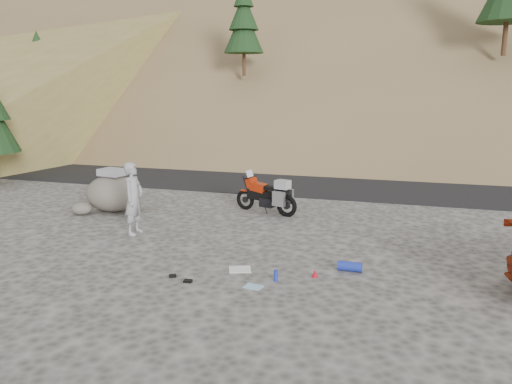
# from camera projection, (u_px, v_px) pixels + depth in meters

# --- Properties ---
(ground) EXTENTS (140.00, 140.00, 0.00)m
(ground) POSITION_uv_depth(u_px,v_px,m) (222.00, 245.00, 11.75)
(ground) COLOR #45423F
(ground) RESTS_ON ground
(road) EXTENTS (120.00, 7.00, 0.05)m
(road) POSITION_uv_depth(u_px,v_px,m) (300.00, 179.00, 20.19)
(road) COLOR black
(road) RESTS_ON ground
(hillside) EXTENTS (120.00, 73.00, 46.72)m
(hillside) POSITION_uv_depth(u_px,v_px,m) (370.00, 8.00, 47.80)
(hillside) COLOR brown
(hillside) RESTS_ON ground
(motorcycle) EXTENTS (2.03, 0.96, 1.24)m
(motorcycle) POSITION_uv_depth(u_px,v_px,m) (268.00, 196.00, 14.56)
(motorcycle) COLOR black
(motorcycle) RESTS_ON ground
(man) EXTENTS (0.44, 0.67, 1.82)m
(man) POSITION_uv_depth(u_px,v_px,m) (135.00, 234.00, 12.64)
(man) COLOR #9C9BA1
(man) RESTS_ON ground
(boulder) EXTENTS (2.08, 1.94, 1.26)m
(boulder) POSITION_uv_depth(u_px,v_px,m) (114.00, 193.00, 14.84)
(boulder) COLOR #555149
(boulder) RESTS_ON ground
(small_rock) EXTENTS (0.70, 0.65, 0.37)m
(small_rock) POSITION_uv_depth(u_px,v_px,m) (82.00, 208.00, 14.50)
(small_rock) COLOR #555149
(small_rock) RESTS_ON ground
(gear_white_cloth) EXTENTS (0.55, 0.52, 0.01)m
(gear_white_cloth) POSITION_uv_depth(u_px,v_px,m) (240.00, 269.00, 10.13)
(gear_white_cloth) COLOR white
(gear_white_cloth) RESTS_ON ground
(gear_blue_mat) EXTENTS (0.48, 0.20, 0.19)m
(gear_blue_mat) POSITION_uv_depth(u_px,v_px,m) (350.00, 266.00, 10.04)
(gear_blue_mat) COLOR #1B2FA7
(gear_blue_mat) RESTS_ON ground
(gear_bottle) EXTENTS (0.08, 0.08, 0.22)m
(gear_bottle) POSITION_uv_depth(u_px,v_px,m) (276.00, 276.00, 9.52)
(gear_bottle) COLOR #1B2FA7
(gear_bottle) RESTS_ON ground
(gear_funnel) EXTENTS (0.16, 0.16, 0.16)m
(gear_funnel) POSITION_uv_depth(u_px,v_px,m) (315.00, 273.00, 9.72)
(gear_funnel) COLOR red
(gear_funnel) RESTS_ON ground
(gear_glove_a) EXTENTS (0.16, 0.12, 0.04)m
(gear_glove_a) POSITION_uv_depth(u_px,v_px,m) (188.00, 281.00, 9.48)
(gear_glove_a) COLOR black
(gear_glove_a) RESTS_ON ground
(gear_glove_b) EXTENTS (0.17, 0.16, 0.05)m
(gear_glove_b) POSITION_uv_depth(u_px,v_px,m) (173.00, 276.00, 9.74)
(gear_glove_b) COLOR black
(gear_glove_b) RESTS_ON ground
(gear_blue_cloth) EXTENTS (0.37, 0.30, 0.01)m
(gear_blue_cloth) POSITION_uv_depth(u_px,v_px,m) (253.00, 287.00, 9.25)
(gear_blue_cloth) COLOR #93C5E4
(gear_blue_cloth) RESTS_ON ground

